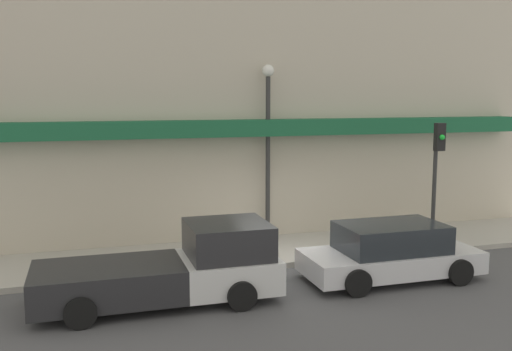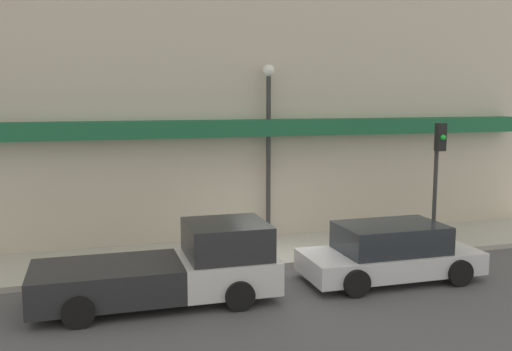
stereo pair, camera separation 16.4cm
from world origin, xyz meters
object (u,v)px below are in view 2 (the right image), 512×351
(fire_hydrant, at_px, (247,244))
(traffic_light, at_px, (438,162))
(pickup_truck, at_px, (173,268))
(street_lamp, at_px, (268,131))
(parked_car, at_px, (390,253))

(fire_hydrant, bearing_deg, traffic_light, -4.67)
(pickup_truck, xyz_separation_m, traffic_light, (8.02, 2.05, 1.89))
(pickup_truck, height_order, street_lamp, street_lamp)
(pickup_truck, bearing_deg, traffic_light, 13.83)
(parked_car, bearing_deg, fire_hydrant, 138.29)
(pickup_truck, bearing_deg, parked_car, -0.48)
(fire_hydrant, relative_size, traffic_light, 0.18)
(parked_car, bearing_deg, street_lamp, 111.85)
(fire_hydrant, bearing_deg, pickup_truck, -133.66)
(pickup_truck, xyz_separation_m, fire_hydrant, (2.39, 2.51, -0.27))
(street_lamp, height_order, traffic_light, street_lamp)
(pickup_truck, distance_m, parked_car, 5.38)
(fire_hydrant, bearing_deg, street_lamp, 56.10)
(pickup_truck, distance_m, street_lamp, 6.15)
(street_lamp, bearing_deg, parked_car, -66.44)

